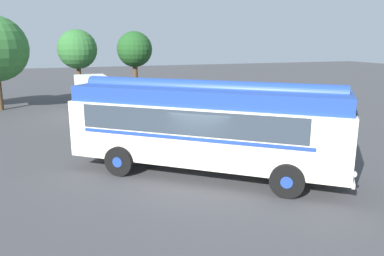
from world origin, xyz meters
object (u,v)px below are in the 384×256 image
(traffic_cone, at_px, (310,171))
(vintage_bus, at_px, (206,124))
(car_mid_left, at_px, (174,100))
(car_near_left, at_px, (139,101))
(box_van, at_px, (94,95))

(traffic_cone, bearing_deg, vintage_bus, 151.34)
(car_mid_left, xyz_separation_m, traffic_cone, (0.96, -13.93, -0.57))
(car_near_left, height_order, car_mid_left, same)
(vintage_bus, relative_size, car_mid_left, 2.20)
(vintage_bus, height_order, box_van, vintage_bus)
(car_near_left, bearing_deg, box_van, 178.95)
(vintage_bus, relative_size, traffic_cone, 17.09)
(car_mid_left, distance_m, box_van, 5.31)
(vintage_bus, distance_m, box_van, 13.00)
(box_van, xyz_separation_m, traffic_cone, (6.22, -14.49, -1.09))
(car_mid_left, bearing_deg, car_near_left, 167.86)
(car_mid_left, height_order, box_van, box_van)
(car_near_left, relative_size, car_mid_left, 0.99)
(vintage_bus, distance_m, car_near_left, 12.66)
(traffic_cone, bearing_deg, car_near_left, 102.88)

